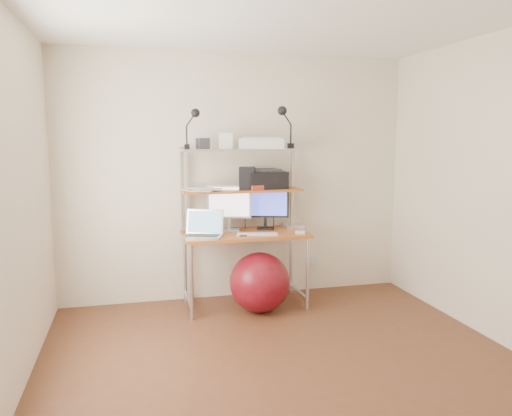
# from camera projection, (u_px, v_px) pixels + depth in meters

# --- Properties ---
(room) EXTENTS (3.60, 3.60, 3.60)m
(room) POSITION_uv_depth(u_px,v_px,m) (292.00, 198.00, 3.41)
(room) COLOR brown
(room) RESTS_ON ground
(computer_desk) EXTENTS (1.20, 0.60, 1.57)m
(computer_desk) POSITION_uv_depth(u_px,v_px,m) (243.00, 210.00, 4.89)
(computer_desk) COLOR #AC5421
(computer_desk) RESTS_ON ground
(desktop) EXTENTS (1.20, 0.60, 0.00)m
(desktop) POSITION_uv_depth(u_px,v_px,m) (245.00, 233.00, 4.86)
(desktop) COLOR #AC5421
(desktop) RESTS_ON computer_desk
(mid_shelf) EXTENTS (1.18, 0.34, 0.00)m
(mid_shelf) POSITION_uv_depth(u_px,v_px,m) (242.00, 189.00, 4.93)
(mid_shelf) COLOR #AC5421
(mid_shelf) RESTS_ON computer_desk
(top_shelf) EXTENTS (1.18, 0.34, 0.00)m
(top_shelf) POSITION_uv_depth(u_px,v_px,m) (242.00, 149.00, 4.87)
(top_shelf) COLOR #B9BABF
(top_shelf) RESTS_ON computer_desk
(floor) EXTENTS (3.60, 3.60, 0.00)m
(floor) POSITION_uv_depth(u_px,v_px,m) (290.00, 371.00, 3.58)
(floor) COLOR brown
(floor) RESTS_ON ground
(wall_outlet) EXTENTS (0.08, 0.01, 0.12)m
(wall_outlet) POSITION_uv_depth(u_px,v_px,m) (314.00, 263.00, 5.46)
(wall_outlet) COLOR silver
(wall_outlet) RESTS_ON room
(monitor_silver) EXTENTS (0.44, 0.20, 0.49)m
(monitor_silver) POSITION_uv_depth(u_px,v_px,m) (229.00, 205.00, 4.92)
(monitor_silver) COLOR silver
(monitor_silver) RESTS_ON desktop
(monitor_black) EXTENTS (0.46, 0.19, 0.48)m
(monitor_black) POSITION_uv_depth(u_px,v_px,m) (265.00, 206.00, 5.02)
(monitor_black) COLOR black
(monitor_black) RESTS_ON desktop
(laptop) EXTENTS (0.43, 0.39, 0.31)m
(laptop) POSITION_uv_depth(u_px,v_px,m) (204.00, 231.00, 4.68)
(laptop) COLOR silver
(laptop) RESTS_ON desktop
(keyboard) EXTENTS (0.40, 0.18, 0.01)m
(keyboard) POSITION_uv_depth(u_px,v_px,m) (257.00, 234.00, 4.75)
(keyboard) COLOR silver
(keyboard) RESTS_ON desktop
(mouse) EXTENTS (0.10, 0.07, 0.03)m
(mouse) POSITION_uv_depth(u_px,v_px,m) (300.00, 232.00, 4.81)
(mouse) COLOR silver
(mouse) RESTS_ON desktop
(mac_mini) EXTENTS (0.22, 0.22, 0.04)m
(mac_mini) POSITION_uv_depth(u_px,v_px,m) (292.00, 226.00, 5.11)
(mac_mini) COLOR silver
(mac_mini) RESTS_ON desktop
(phone) EXTENTS (0.08, 0.13, 0.01)m
(phone) POSITION_uv_depth(u_px,v_px,m) (241.00, 235.00, 4.73)
(phone) COLOR black
(phone) RESTS_ON desktop
(printer) EXTENTS (0.44, 0.33, 0.20)m
(printer) POSITION_uv_depth(u_px,v_px,m) (265.00, 179.00, 5.01)
(printer) COLOR black
(printer) RESTS_ON mid_shelf
(nas_cube) EXTENTS (0.19, 0.19, 0.22)m
(nas_cube) POSITION_uv_depth(u_px,v_px,m) (247.00, 178.00, 4.90)
(nas_cube) COLOR black
(nas_cube) RESTS_ON mid_shelf
(red_box) EXTENTS (0.19, 0.15, 0.05)m
(red_box) POSITION_uv_depth(u_px,v_px,m) (257.00, 187.00, 4.89)
(red_box) COLOR #BE381E
(red_box) RESTS_ON mid_shelf
(scanner) EXTENTS (0.49, 0.37, 0.11)m
(scanner) POSITION_uv_depth(u_px,v_px,m) (261.00, 143.00, 4.89)
(scanner) COLOR silver
(scanner) RESTS_ON top_shelf
(box_white) EXTENTS (0.15, 0.13, 0.15)m
(box_white) POSITION_uv_depth(u_px,v_px,m) (226.00, 141.00, 4.79)
(box_white) COLOR silver
(box_white) RESTS_ON top_shelf
(box_grey) EXTENTS (0.13, 0.13, 0.10)m
(box_grey) POSITION_uv_depth(u_px,v_px,m) (203.00, 143.00, 4.78)
(box_grey) COLOR #313134
(box_grey) RESTS_ON top_shelf
(clip_lamp_left) EXTENTS (0.15, 0.08, 0.38)m
(clip_lamp_left) POSITION_uv_depth(u_px,v_px,m) (194.00, 120.00, 4.65)
(clip_lamp_left) COLOR black
(clip_lamp_left) RESTS_ON top_shelf
(clip_lamp_right) EXTENTS (0.16, 0.09, 0.41)m
(clip_lamp_right) POSITION_uv_depth(u_px,v_px,m) (284.00, 118.00, 4.89)
(clip_lamp_right) COLOR black
(clip_lamp_right) RESTS_ON top_shelf
(exercise_ball) EXTENTS (0.58, 0.58, 0.58)m
(exercise_ball) POSITION_uv_depth(u_px,v_px,m) (260.00, 282.00, 4.76)
(exercise_ball) COLOR maroon
(exercise_ball) RESTS_ON floor
(paper_stack) EXTENTS (0.40, 0.41, 0.02)m
(paper_stack) POSITION_uv_depth(u_px,v_px,m) (203.00, 189.00, 4.83)
(paper_stack) COLOR white
(paper_stack) RESTS_ON mid_shelf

